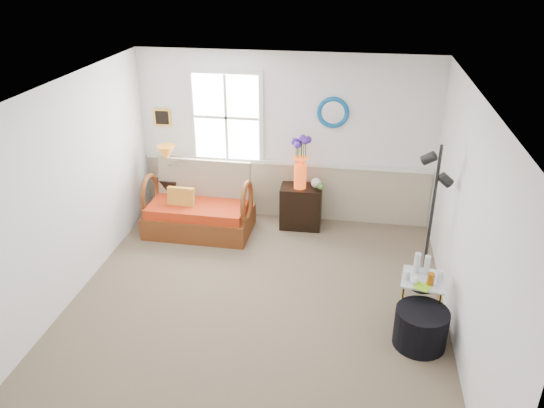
% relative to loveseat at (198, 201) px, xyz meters
% --- Properties ---
extents(floor, '(4.50, 5.00, 0.01)m').
position_rel_loveseat_xyz_m(floor, '(1.20, -1.77, -0.51)').
color(floor, brown).
rests_on(floor, ground).
extents(ceiling, '(4.50, 5.00, 0.01)m').
position_rel_loveseat_xyz_m(ceiling, '(1.20, -1.77, 2.09)').
color(ceiling, white).
rests_on(ceiling, walls).
extents(walls, '(4.51, 5.01, 2.60)m').
position_rel_loveseat_xyz_m(walls, '(1.20, -1.77, 0.79)').
color(walls, white).
rests_on(walls, floor).
extents(wainscot, '(4.46, 0.02, 0.90)m').
position_rel_loveseat_xyz_m(wainscot, '(1.20, 0.71, -0.06)').
color(wainscot, tan).
rests_on(wainscot, walls).
extents(chair_rail, '(4.46, 0.04, 0.06)m').
position_rel_loveseat_xyz_m(chair_rail, '(1.20, 0.70, 0.41)').
color(chair_rail, white).
rests_on(chair_rail, walls).
extents(window, '(1.14, 0.06, 1.44)m').
position_rel_loveseat_xyz_m(window, '(0.30, 0.70, 1.09)').
color(window, white).
rests_on(window, walls).
extents(picture, '(0.28, 0.03, 0.28)m').
position_rel_loveseat_xyz_m(picture, '(-0.72, 0.71, 1.04)').
color(picture, gold).
rests_on(picture, walls).
extents(mirror, '(0.47, 0.07, 0.47)m').
position_rel_loveseat_xyz_m(mirror, '(1.90, 0.71, 1.24)').
color(mirror, '#0C71A0').
rests_on(mirror, walls).
extents(loveseat, '(1.57, 0.90, 1.02)m').
position_rel_loveseat_xyz_m(loveseat, '(0.00, 0.00, 0.00)').
color(loveseat, brown).
rests_on(loveseat, floor).
extents(throw_pillow, '(0.40, 0.11, 0.40)m').
position_rel_loveseat_xyz_m(throw_pillow, '(-0.24, -0.08, 0.02)').
color(throw_pillow, '#BA5B06').
rests_on(throw_pillow, loveseat).
extents(lamp_stand, '(0.46, 0.46, 0.67)m').
position_rel_loveseat_xyz_m(lamp_stand, '(-0.58, 0.44, -0.18)').
color(lamp_stand, black).
rests_on(lamp_stand, floor).
extents(table_lamp, '(0.31, 0.31, 0.53)m').
position_rel_loveseat_xyz_m(table_lamp, '(-0.59, 0.42, 0.42)').
color(table_lamp, '#C4711D').
rests_on(table_lamp, lamp_stand).
extents(potted_plant, '(0.35, 0.38, 0.27)m').
position_rel_loveseat_xyz_m(potted_plant, '(-0.42, 0.43, 0.29)').
color(potted_plant, '#4A7D30').
rests_on(potted_plant, lamp_stand).
extents(cabinet, '(0.63, 0.41, 0.66)m').
position_rel_loveseat_xyz_m(cabinet, '(1.50, 0.41, -0.18)').
color(cabinet, black).
rests_on(cabinet, floor).
extents(flower_vase, '(0.27, 0.27, 0.80)m').
position_rel_loveseat_xyz_m(flower_vase, '(1.48, 0.38, 0.56)').
color(flower_vase, '#D84111').
rests_on(flower_vase, cabinet).
extents(side_table, '(0.53, 0.53, 0.59)m').
position_rel_loveseat_xyz_m(side_table, '(3.10, -1.71, -0.21)').
color(side_table, '#B48027').
rests_on(side_table, floor).
extents(tabletop_items, '(0.54, 0.54, 0.24)m').
position_rel_loveseat_xyz_m(tabletop_items, '(3.09, -1.73, 0.21)').
color(tabletop_items, silver).
rests_on(tabletop_items, side_table).
extents(floor_lamp, '(0.36, 0.36, 1.92)m').
position_rel_loveseat_xyz_m(floor_lamp, '(3.21, -1.01, 0.45)').
color(floor_lamp, black).
rests_on(floor_lamp, floor).
extents(ottoman, '(0.59, 0.59, 0.44)m').
position_rel_loveseat_xyz_m(ottoman, '(3.08, -2.10, -0.29)').
color(ottoman, black).
rests_on(ottoman, floor).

